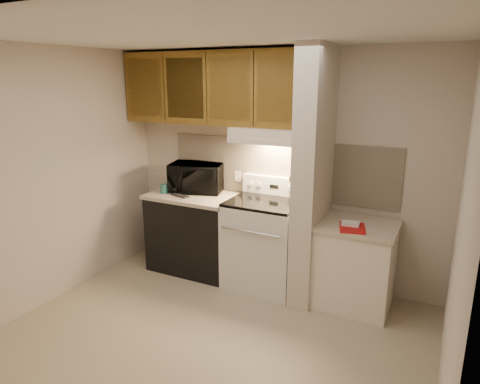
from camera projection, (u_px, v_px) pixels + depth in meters
The scene contains 50 objects.
floor at pixel (210, 339), 3.71m from camera, with size 3.60×3.60×0.00m, color tan.
ceiling at pixel (204, 34), 3.07m from camera, with size 3.60×3.60×0.00m, color white.
wall_back at pixel (278, 167), 4.68m from camera, with size 3.60×0.02×2.50m, color beige.
wall_left at pixel (49, 178), 4.17m from camera, with size 0.02×3.00×2.50m, color beige.
wall_right at pixel (460, 238), 2.61m from camera, with size 0.02×3.00×2.50m, color beige.
backsplash at pixel (277, 168), 4.68m from camera, with size 2.60×0.02×0.63m, color beige.
range_body at pixel (264, 245), 4.59m from camera, with size 0.76×0.65×0.92m, color silver.
oven_window at pixel (252, 252), 4.31m from camera, with size 0.50×0.01×0.30m, color black.
oven_handle at pixel (250, 232), 4.22m from camera, with size 0.02×0.02×0.65m, color silver.
cooktop at pixel (265, 202), 4.47m from camera, with size 0.74×0.64×0.03m, color black.
range_backguard at pixel (275, 186), 4.68m from camera, with size 0.76×0.08×0.20m, color silver.
range_display at pixel (274, 187), 4.65m from camera, with size 0.10×0.01×0.04m, color black.
range_knob_left_outer at pixel (251, 184), 4.77m from camera, with size 0.05×0.05×0.02m, color silver.
range_knob_left_inner at pixel (259, 185), 4.72m from camera, with size 0.05×0.05×0.02m, color silver.
range_knob_right_inner at pixel (289, 188), 4.57m from camera, with size 0.05×0.05×0.02m, color silver.
range_knob_right_outer at pixel (298, 190), 4.52m from camera, with size 0.05×0.05×0.02m, color silver.
dishwasher_front at pixel (196, 234), 4.99m from camera, with size 1.00×0.63×0.87m, color black.
left_countertop at pixel (194, 196), 4.87m from camera, with size 1.04×0.67×0.04m, color #C5B59A.
spoon_rest at pixel (180, 196), 4.78m from camera, with size 0.24×0.08×0.02m, color black.
teal_jar at pixel (164, 189), 4.92m from camera, with size 0.09×0.09×0.10m, color #296E69.
outlet at pixel (238, 176), 4.91m from camera, with size 0.08×0.01×0.12m, color #F0E1CF.
microwave at pixel (197, 177), 4.97m from camera, with size 0.60×0.41×0.33m, color black.
partition_pillar at pixel (313, 178), 4.16m from camera, with size 0.22×0.70×2.50m, color beige.
pillar_trim at pixel (302, 172), 4.20m from camera, with size 0.01×0.70×0.04m, color brown.
knife_strip at pixel (300, 171), 4.15m from camera, with size 0.02×0.42×0.04m, color black.
knife_blade_a at pixel (292, 184), 4.04m from camera, with size 0.01×0.04×0.16m, color silver.
knife_handle_a at pixel (294, 168), 4.02m from camera, with size 0.02×0.02×0.10m, color black.
knife_blade_b at pixel (296, 183), 4.12m from camera, with size 0.01×0.04×0.18m, color silver.
knife_handle_b at pixel (296, 167), 4.08m from camera, with size 0.02×0.02×0.10m, color black.
knife_blade_c at pixel (298, 183), 4.18m from camera, with size 0.01×0.04×0.20m, color silver.
knife_handle_c at pixel (299, 165), 4.16m from camera, with size 0.02×0.02×0.10m, color black.
knife_blade_d at pixel (301, 179), 4.26m from camera, with size 0.01×0.04×0.16m, color silver.
knife_handle_d at pixel (302, 164), 4.22m from camera, with size 0.02×0.02×0.10m, color black.
knife_blade_e at pixel (304, 178), 4.33m from camera, with size 0.01×0.04×0.18m, color silver.
knife_handle_e at pixel (305, 163), 4.30m from camera, with size 0.02×0.02×0.10m, color black.
oven_mitt at pixel (306, 178), 4.38m from camera, with size 0.03×0.10×0.24m, color slate.
right_cab_base at pixel (355, 267), 4.18m from camera, with size 0.70×0.60×0.81m, color #F0E1CF.
right_countertop at pixel (358, 226), 4.07m from camera, with size 0.74×0.64×0.04m, color #C5B59A.
red_folder at pixel (352, 228), 3.94m from camera, with size 0.23×0.31×0.01m, color #AE1212.
white_box at pixel (351, 224), 3.99m from camera, with size 0.16×0.11×0.04m, color white.
range_hood at pixel (271, 135), 4.40m from camera, with size 0.78×0.44×0.15m, color #F0E1CF.
hood_lip at pixel (262, 142), 4.23m from camera, with size 0.78×0.04×0.06m, color #F0E1CF.
upper_cabinets at pixel (214, 88), 4.62m from camera, with size 2.18×0.33×0.77m, color brown.
cab_door_a at pixel (145, 88), 4.84m from camera, with size 0.46×0.01×0.63m, color brown.
cab_gap_a at pixel (164, 88), 4.72m from camera, with size 0.01×0.01×0.73m, color black.
cab_door_b at pixel (185, 88), 4.60m from camera, with size 0.46×0.01×0.63m, color brown.
cab_gap_b at pixel (207, 89), 4.48m from camera, with size 0.01×0.01×0.73m, color black.
cab_door_c at pixel (229, 89), 4.36m from camera, with size 0.46×0.01×0.63m, color brown.
cab_gap_c at pixel (254, 89), 4.24m from camera, with size 0.01×0.01×0.73m, color black.
cab_door_d at pixel (279, 89), 4.12m from camera, with size 0.46×0.01×0.63m, color brown.
Camera 1 is at (1.70, -2.79, 2.19)m, focal length 32.00 mm.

